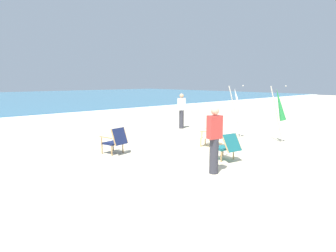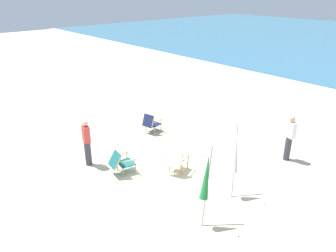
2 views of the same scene
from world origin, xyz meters
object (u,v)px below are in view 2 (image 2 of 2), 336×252
Objects in this scene: umbrella_furled_green at (206,177)px; umbrella_furled_white at (235,152)px; beach_chair_front_right at (177,161)px; beach_chair_mid_center at (121,162)px; person_by_waterline at (289,138)px; beach_chair_back_left at (151,123)px; person_near_chairs at (87,142)px.

umbrella_furled_white is at bearing 102.30° from umbrella_furled_green.
beach_chair_front_right is at bearing 153.78° from umbrella_furled_green.
umbrella_furled_white is at bearing 30.47° from beach_chair_mid_center.
beach_chair_mid_center is 0.53× the size of person_by_waterline.
beach_chair_back_left is at bearing -156.72° from person_by_waterline.
beach_chair_mid_center is 3.70m from umbrella_furled_white.
umbrella_furled_green is 1.59m from umbrella_furled_white.
person_by_waterline is (1.90, 3.49, 0.41)m from beach_chair_front_right.
person_by_waterline is (4.24, 5.40, 0.00)m from person_near_chairs.
person_by_waterline is at bearing 58.03° from beach_chair_mid_center.
umbrella_furled_green reaches higher than beach_chair_front_right.
umbrella_furled_green reaches higher than beach_chair_mid_center.
person_by_waterline reaches higher than beach_chair_mid_center.
person_by_waterline is (-0.04, 3.06, -0.51)m from umbrella_furled_white.
umbrella_furled_white reaches higher than beach_chair_front_right.
beach_chair_back_left is at bearing 102.16° from person_near_chairs.
beach_chair_back_left is at bearing 154.99° from umbrella_furled_green.
umbrella_furled_green is 1.27× the size of person_by_waterline.
beach_chair_mid_center is 0.95× the size of beach_chair_front_right.
person_by_waterline reaches higher than beach_chair_back_left.
umbrella_furled_green is at bearing -77.70° from umbrella_furled_white.
person_near_chairs is at bearing -128.17° from person_by_waterline.
beach_chair_mid_center is 3.56m from umbrella_furled_green.
person_near_chairs is (0.70, -3.27, 0.41)m from beach_chair_back_left.
umbrella_furled_white is (4.99, -0.93, 0.92)m from beach_chair_back_left.
umbrella_furled_white is (3.08, 1.81, 0.93)m from beach_chair_mid_center.
person_near_chairs is (-1.20, -0.52, 0.42)m from beach_chair_mid_center.
beach_chair_mid_center is 1.79m from beach_chair_front_right.
person_near_chairs is 6.86m from person_by_waterline.
person_by_waterline is (-0.38, 4.61, -0.52)m from umbrella_furled_green.
beach_chair_back_left is 3.33m from beach_chair_front_right.
umbrella_furled_white is (1.95, 0.43, 0.92)m from beach_chair_front_right.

